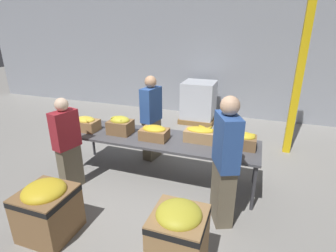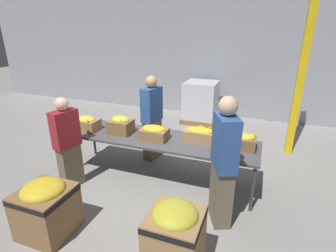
{
  "view_description": "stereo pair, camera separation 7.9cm",
  "coord_description": "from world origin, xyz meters",
  "views": [
    {
      "loc": [
        1.5,
        -3.79,
        2.53
      ],
      "look_at": [
        0.09,
        0.24,
        0.91
      ],
      "focal_mm": 28.0,
      "sensor_mm": 36.0,
      "label": 1
    },
    {
      "loc": [
        1.57,
        -3.77,
        2.53
      ],
      "look_at": [
        0.09,
        0.24,
        0.91
      ],
      "focal_mm": 28.0,
      "sensor_mm": 36.0,
      "label": 2
    }
  ],
  "objects": [
    {
      "name": "ground_plane",
      "position": [
        0.0,
        0.0,
        0.0
      ],
      "size": [
        30.0,
        30.0,
        0.0
      ],
      "primitive_type": "plane",
      "color": "gray"
    },
    {
      "name": "wall_back",
      "position": [
        0.0,
        3.95,
        2.0
      ],
      "size": [
        16.0,
        0.08,
        4.0
      ],
      "color": "#9399A3",
      "rests_on": "ground_plane"
    },
    {
      "name": "sorting_table",
      "position": [
        0.0,
        0.0,
        0.73
      ],
      "size": [
        3.33,
        0.88,
        0.77
      ],
      "color": "#4C4C51",
      "rests_on": "ground_plane"
    },
    {
      "name": "banana_box_0",
      "position": [
        -1.37,
        -0.1,
        0.9
      ],
      "size": [
        0.47,
        0.31,
        0.25
      ],
      "color": "#A37A4C",
      "rests_on": "sorting_table"
    },
    {
      "name": "banana_box_1",
      "position": [
        -0.7,
        -0.03,
        0.93
      ],
      "size": [
        0.4,
        0.33,
        0.32
      ],
      "color": "olive",
      "rests_on": "sorting_table"
    },
    {
      "name": "banana_box_2",
      "position": [
        -0.04,
        -0.07,
        0.89
      ],
      "size": [
        0.46,
        0.31,
        0.25
      ],
      "color": "olive",
      "rests_on": "sorting_table"
    },
    {
      "name": "banana_box_3",
      "position": [
        0.69,
        0.1,
        0.89
      ],
      "size": [
        0.5,
        0.32,
        0.25
      ],
      "color": "tan",
      "rests_on": "sorting_table"
    },
    {
      "name": "banana_box_4",
      "position": [
        1.37,
        0.07,
        0.9
      ],
      "size": [
        0.41,
        0.29,
        0.25
      ],
      "color": "olive",
      "rests_on": "sorting_table"
    },
    {
      "name": "volunteer_0",
      "position": [
        -1.27,
        -0.75,
        0.77
      ],
      "size": [
        0.3,
        0.45,
        1.54
      ],
      "rotation": [
        0.0,
        0.0,
        1.32
      ],
      "color": "#6B604C",
      "rests_on": "ground_plane"
    },
    {
      "name": "volunteer_1",
      "position": [
        1.21,
        -0.74,
        0.88
      ],
      "size": [
        0.41,
        0.53,
        1.78
      ],
      "rotation": [
        0.0,
        0.0,
        1.98
      ],
      "color": "#6B604C",
      "rests_on": "ground_plane"
    },
    {
      "name": "volunteer_2",
      "position": [
        -0.41,
        0.68,
        0.84
      ],
      "size": [
        0.31,
        0.49,
        1.68
      ],
      "rotation": [
        0.0,
        0.0,
        -1.76
      ],
      "color": "#6B604C",
      "rests_on": "ground_plane"
    },
    {
      "name": "donation_bin_0",
      "position": [
        -0.83,
        -1.73,
        0.4
      ],
      "size": [
        0.62,
        0.62,
        0.75
      ],
      "color": "olive",
      "rests_on": "ground_plane"
    },
    {
      "name": "donation_bin_1",
      "position": [
        0.89,
        -1.73,
        0.46
      ],
      "size": [
        0.56,
        0.56,
        0.86
      ],
      "color": "#A37A4C",
      "rests_on": "ground_plane"
    },
    {
      "name": "support_pillar",
      "position": [
        2.22,
        1.89,
        2.0
      ],
      "size": [
        0.14,
        0.14,
        4.0
      ],
      "color": "yellow",
      "rests_on": "ground_plane"
    },
    {
      "name": "pallet_stack_0",
      "position": [
        -0.03,
        3.19,
        0.55
      ],
      "size": [
        0.94,
        0.94,
        1.12
      ],
      "color": "olive",
      "rests_on": "ground_plane"
    }
  ]
}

